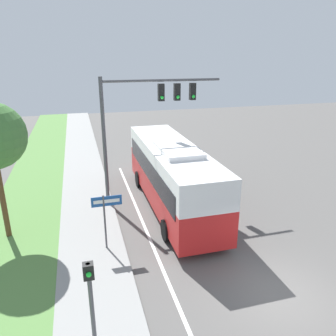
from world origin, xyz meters
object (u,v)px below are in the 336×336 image
Objects in this scene: signal_gantry at (144,112)px; pedestrian_signal at (91,294)px; bus at (172,172)px; street_sign at (106,212)px.

signal_gantry is 10.82m from pedestrian_signal.
bus is at bearing -44.98° from signal_gantry.
bus is 3.60× the size of pedestrian_signal.
signal_gantry is 6.25m from street_sign.
signal_gantry reaches higher than pedestrian_signal.
bus is 9.77m from pedestrian_signal.
pedestrian_signal is at bearing -99.60° from street_sign.
street_sign is at bearing 80.40° from pedestrian_signal.
pedestrian_signal is (-4.71, -8.56, 0.01)m from bus.
pedestrian_signal is 1.16× the size of street_sign.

